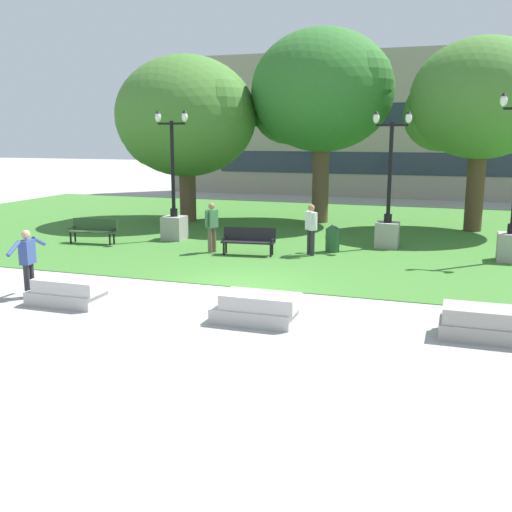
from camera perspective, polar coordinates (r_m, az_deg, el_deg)
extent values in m
plane|color=#A3A09B|center=(15.94, -1.48, -3.06)|extent=(140.00, 140.00, 0.00)
cube|color=#3D752D|center=(25.37, 6.36, 2.39)|extent=(40.00, 20.00, 0.02)
cube|color=#BCB7B2|center=(15.14, -17.58, -3.78)|extent=(1.80, 0.90, 0.32)
cube|color=beige|center=(14.99, -17.28, -2.65)|extent=(1.66, 0.83, 0.32)
cube|color=#BCB7B2|center=(13.08, -0.16, -5.62)|extent=(1.80, 0.90, 0.32)
cube|color=beige|center=(12.95, 0.43, -4.32)|extent=(1.66, 0.83, 0.32)
cube|color=#9E9991|center=(12.89, 21.04, -6.68)|extent=(1.80, 0.90, 0.32)
cube|color=#A6A098|center=(12.80, 21.07, -5.31)|extent=(1.66, 0.83, 0.32)
cylinder|color=#28282D|center=(16.05, -20.60, -2.13)|extent=(0.15, 0.15, 0.86)
cylinder|color=#28282D|center=(15.89, -20.96, -2.29)|extent=(0.15, 0.15, 0.86)
cube|color=#334784|center=(15.82, -20.97, 0.36)|extent=(0.30, 0.43, 0.60)
cylinder|color=#334784|center=(16.20, -19.99, 1.33)|extent=(0.18, 0.55, 0.33)
cylinder|color=#334784|center=(15.39, -22.10, 0.67)|extent=(0.18, 0.55, 0.33)
sphere|color=tan|center=(15.75, -21.08, 1.93)|extent=(0.22, 0.22, 0.22)
cube|color=maroon|center=(15.82, -19.19, -3.51)|extent=(0.81, 0.23, 0.02)
cube|color=maroon|center=(15.53, -17.92, -3.62)|extent=(0.13, 0.20, 0.06)
cube|color=maroon|center=(16.10, -20.42, -3.26)|extent=(0.13, 0.20, 0.06)
cylinder|color=silver|center=(15.78, -18.30, -3.71)|extent=(0.06, 0.03, 0.06)
cylinder|color=silver|center=(15.61, -18.81, -3.90)|extent=(0.06, 0.03, 0.06)
cylinder|color=silver|center=(16.05, -19.52, -3.53)|extent=(0.06, 0.03, 0.06)
cylinder|color=silver|center=(15.90, -20.03, -3.71)|extent=(0.06, 0.03, 0.06)
cube|color=black|center=(20.04, -0.77, 1.32)|extent=(1.84, 0.67, 0.05)
cube|color=black|center=(20.24, -0.62, 2.08)|extent=(1.80, 0.36, 0.46)
cube|color=black|center=(20.21, -3.10, 1.73)|extent=(0.11, 0.40, 0.04)
cube|color=black|center=(19.86, 1.60, 1.57)|extent=(0.11, 0.40, 0.04)
cylinder|color=black|center=(20.11, -3.09, 0.66)|extent=(0.07, 0.07, 0.41)
cylinder|color=black|center=(19.78, 1.40, 0.49)|extent=(0.07, 0.07, 0.41)
cylinder|color=black|center=(20.42, -2.87, 0.83)|extent=(0.07, 0.07, 0.41)
cylinder|color=black|center=(20.09, 1.56, 0.66)|extent=(0.07, 0.07, 0.41)
cube|color=#284723|center=(23.00, -15.36, 2.23)|extent=(1.83, 0.59, 0.05)
cube|color=#284723|center=(23.18, -15.09, 2.89)|extent=(1.80, 0.27, 0.46)
cube|color=black|center=(23.41, -17.18, 2.58)|extent=(0.09, 0.40, 0.04)
cube|color=black|center=(22.59, -13.52, 2.47)|extent=(0.09, 0.40, 0.04)
cylinder|color=black|center=(23.31, -17.24, 1.66)|extent=(0.07, 0.07, 0.41)
cylinder|color=black|center=(22.52, -13.75, 1.52)|extent=(0.07, 0.07, 0.41)
cylinder|color=black|center=(23.58, -16.84, 1.80)|extent=(0.07, 0.07, 0.41)
cylinder|color=black|center=(22.80, -13.38, 1.66)|extent=(0.07, 0.07, 0.41)
cube|color=gray|center=(20.76, 23.07, 0.77)|extent=(0.80, 0.80, 0.90)
cylinder|color=black|center=(20.67, 23.20, 2.41)|extent=(0.28, 0.28, 0.30)
ellipsoid|color=white|center=(20.44, 22.52, 13.52)|extent=(0.22, 0.22, 0.36)
cone|color=black|center=(20.45, 22.57, 14.07)|extent=(0.20, 0.20, 0.13)
cube|color=gray|center=(23.26, -7.79, 2.66)|extent=(0.80, 0.80, 0.90)
cylinder|color=black|center=(23.17, -7.83, 4.13)|extent=(0.28, 0.28, 0.30)
cylinder|color=black|center=(23.02, -7.94, 8.18)|extent=(0.14, 0.14, 3.58)
cube|color=black|center=(22.99, -8.06, 12.38)|extent=(1.10, 0.08, 0.08)
ellipsoid|color=white|center=(23.24, -9.32, 12.93)|extent=(0.22, 0.22, 0.36)
cone|color=black|center=(23.25, -9.33, 13.41)|extent=(0.20, 0.20, 0.13)
ellipsoid|color=white|center=(22.75, -6.80, 13.03)|extent=(0.22, 0.22, 0.36)
cone|color=black|center=(22.76, -6.82, 13.52)|extent=(0.20, 0.20, 0.13)
cube|color=gray|center=(21.97, 12.38, 1.98)|extent=(0.80, 0.80, 0.90)
cylinder|color=black|center=(21.88, 12.45, 3.53)|extent=(0.28, 0.28, 0.30)
cylinder|color=black|center=(21.72, 12.63, 7.71)|extent=(0.14, 0.14, 3.50)
cube|color=black|center=(21.68, 12.83, 12.06)|extent=(1.10, 0.08, 0.08)
ellipsoid|color=white|center=(21.76, 11.38, 12.75)|extent=(0.22, 0.22, 0.36)
cone|color=black|center=(21.76, 11.40, 13.27)|extent=(0.20, 0.20, 0.13)
ellipsoid|color=white|center=(21.64, 14.34, 12.63)|extent=(0.22, 0.22, 0.36)
cone|color=black|center=(21.64, 14.37, 13.15)|extent=(0.20, 0.20, 0.13)
cylinder|color=brown|center=(27.66, 6.17, 7.50)|extent=(0.76, 0.76, 4.15)
ellipsoid|color=#2D6B28|center=(27.66, 6.34, 15.40)|extent=(6.32, 6.32, 5.37)
sphere|color=#2D6B28|center=(28.66, 3.10, 14.05)|extent=(3.48, 3.48, 3.48)
sphere|color=#2D6B28|center=(26.76, 9.49, 16.12)|extent=(3.16, 3.16, 3.16)
cylinder|color=brown|center=(28.25, -6.52, 6.43)|extent=(0.76, 0.76, 3.03)
ellipsoid|color=#42752D|center=(28.15, -6.68, 13.07)|extent=(6.39, 6.39, 5.43)
sphere|color=#42752D|center=(29.50, -9.26, 11.69)|extent=(3.52, 3.52, 3.52)
sphere|color=#42752D|center=(26.93, -4.13, 13.87)|extent=(3.20, 3.20, 3.20)
cylinder|color=#4C3823|center=(26.61, 20.16, 6.36)|extent=(0.73, 0.73, 3.83)
ellipsoid|color=#42752D|center=(26.56, 20.70, 13.86)|extent=(5.71, 5.71, 4.85)
sphere|color=#42752D|center=(27.12, 17.18, 12.81)|extent=(3.14, 3.14, 3.14)
cylinder|color=#234C28|center=(20.81, 7.30, 1.49)|extent=(0.48, 0.48, 0.80)
cone|color=#234C28|center=(20.73, 7.33, 2.80)|extent=(0.49, 0.49, 0.16)
cylinder|color=#28282D|center=(20.22, 5.09, 1.33)|extent=(0.15, 0.15, 0.86)
cylinder|color=#28282D|center=(20.05, 5.39, 1.24)|extent=(0.15, 0.15, 0.86)
cube|color=white|center=(20.02, 5.28, 3.34)|extent=(0.45, 0.45, 0.60)
cylinder|color=white|center=(20.27, 4.91, 3.53)|extent=(0.20, 0.20, 0.56)
cylinder|color=white|center=(19.76, 5.66, 3.31)|extent=(0.20, 0.20, 0.56)
sphere|color=#9E7051|center=(19.96, 5.30, 4.59)|extent=(0.22, 0.22, 0.22)
cylinder|color=brown|center=(20.51, -4.40, 1.49)|extent=(0.15, 0.15, 0.86)
cylinder|color=brown|center=(20.65, -4.02, 1.57)|extent=(0.15, 0.15, 0.86)
cube|color=#3D7047|center=(20.46, -4.24, 3.54)|extent=(0.36, 0.46, 0.60)
cylinder|color=#3D7047|center=(20.28, -4.75, 3.53)|extent=(0.13, 0.13, 0.55)
cylinder|color=#3D7047|center=(20.65, -3.75, 3.69)|extent=(0.13, 0.13, 0.55)
sphere|color=#9E7051|center=(20.41, -4.26, 4.77)|extent=(0.22, 0.22, 0.22)
cube|color=gray|center=(39.21, 12.80, 12.07)|extent=(30.18, 1.00, 9.13)
cube|color=#232D3D|center=(38.73, 12.56, 8.59)|extent=(22.64, 0.03, 1.40)
cube|color=#232D3D|center=(38.71, 12.76, 13.03)|extent=(22.64, 0.03, 1.40)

